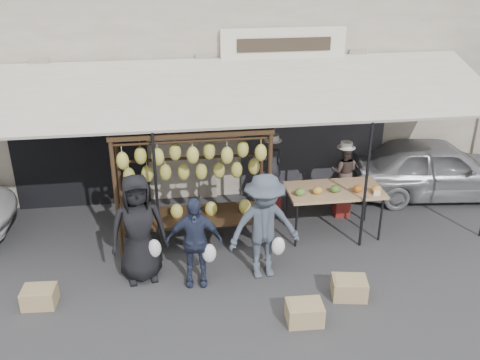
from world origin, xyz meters
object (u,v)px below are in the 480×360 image
object	(u,v)px
vendor_left	(272,165)
sedan	(436,168)
banana_rack	(192,164)
customer_left	(139,229)
crate_near_b	(349,288)
crate_near_a	(305,313)
customer_mid	(194,242)
crate_far	(40,297)
vendor_right	(344,172)
customer_right	(264,227)
produce_table	(335,191)

from	to	relation	value
vendor_left	sedan	size ratio (longest dim) A/B	0.30
banana_rack	customer_left	bearing A→B (deg)	-136.40
customer_left	crate_near_b	xyz separation A→B (m)	(3.13, -0.95, -0.74)
banana_rack	vendor_left	xyz separation A→B (m)	(1.57, 1.03, -0.56)
crate_near_a	customer_mid	bearing A→B (deg)	141.46
crate_far	sedan	bearing A→B (deg)	19.71
vendor_right	crate_near_b	size ratio (longest dim) A/B	2.06
crate_near_b	crate_far	size ratio (longest dim) A/B	1.07
banana_rack	customer_mid	distance (m)	1.39
customer_right	crate_near_a	distance (m)	1.47
crate_near_b	banana_rack	bearing A→B (deg)	140.71
vendor_left	customer_mid	size ratio (longest dim) A/B	0.73
customer_mid	produce_table	bearing A→B (deg)	29.16
produce_table	vendor_left	world-z (taller)	vendor_left
vendor_right	customer_right	world-z (taller)	customer_right
customer_left	crate_near_b	bearing A→B (deg)	-25.85
vendor_left	crate_far	xyz separation A→B (m)	(-3.97, -2.40, -0.87)
customer_right	sedan	distance (m)	4.72
crate_near_a	crate_far	xyz separation A→B (m)	(-3.80, 0.92, -0.01)
banana_rack	customer_mid	size ratio (longest dim) A/B	1.74
customer_left	customer_right	size ratio (longest dim) A/B	1.01
vendor_left	customer_right	bearing A→B (deg)	56.65
customer_mid	customer_left	bearing A→B (deg)	167.84
produce_table	crate_far	world-z (taller)	produce_table
customer_mid	crate_near_b	bearing A→B (deg)	-11.99
vendor_right	crate_near_a	bearing A→B (deg)	82.79
banana_rack	sedan	bearing A→B (deg)	14.44
produce_table	customer_left	distance (m)	3.54
customer_right	crate_far	bearing A→B (deg)	178.47
customer_mid	crate_near_b	distance (m)	2.46
produce_table	crate_near_b	size ratio (longest dim) A/B	3.31
vendor_left	crate_near_b	size ratio (longest dim) A/B	2.12
customer_right	crate_near_a	world-z (taller)	customer_right
banana_rack	crate_near_a	distance (m)	3.04
vendor_right	customer_mid	xyz separation A→B (m)	(-2.97, -1.85, -0.18)
vendor_left	customer_left	world-z (taller)	customer_left
produce_table	crate_near_b	distance (m)	2.01
vendor_left	customer_mid	xyz separation A→B (m)	(-1.64, -2.15, -0.27)
customer_right	customer_left	bearing A→B (deg)	167.37
crate_far	customer_mid	bearing A→B (deg)	6.15
vendor_left	produce_table	bearing A→B (deg)	114.86
banana_rack	crate_far	distance (m)	3.11
customer_left	customer_mid	world-z (taller)	customer_left
banana_rack	customer_left	xyz separation A→B (m)	(-0.91, -0.86, -0.67)
vendor_right	customer_mid	distance (m)	3.51
crate_near_a	sedan	xyz separation A→B (m)	(3.70, 3.61, 0.47)
crate_near_b	crate_far	bearing A→B (deg)	174.51
vendor_left	crate_near_a	bearing A→B (deg)	68.12
customer_mid	banana_rack	bearing A→B (deg)	91.59
sedan	customer_left	bearing A→B (deg)	116.13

